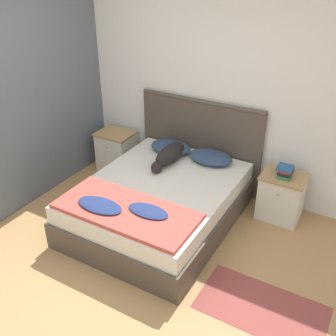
% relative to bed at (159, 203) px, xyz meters
% --- Properties ---
extents(ground_plane, '(16.00, 16.00, 0.00)m').
position_rel_bed_xyz_m(ground_plane, '(-0.00, -1.05, -0.25)').
color(ground_plane, tan).
extents(wall_back, '(9.00, 0.06, 2.55)m').
position_rel_bed_xyz_m(wall_back, '(-0.00, 1.08, 1.03)').
color(wall_back, white).
rests_on(wall_back, ground_plane).
extents(wall_side_left, '(0.06, 3.10, 2.55)m').
position_rel_bed_xyz_m(wall_side_left, '(-1.60, -0.00, 1.03)').
color(wall_side_left, slate).
rests_on(wall_side_left, ground_plane).
extents(bed, '(1.55, 1.97, 0.50)m').
position_rel_bed_xyz_m(bed, '(0.00, 0.00, 0.00)').
color(bed, '#4C4238').
rests_on(bed, ground_plane).
extents(headboard, '(1.63, 0.06, 1.16)m').
position_rel_bed_xyz_m(headboard, '(0.00, 1.01, 0.35)').
color(headboard, '#4C4238').
rests_on(headboard, ground_plane).
extents(nightstand_left, '(0.49, 0.40, 0.55)m').
position_rel_bed_xyz_m(nightstand_left, '(-1.16, 0.77, 0.03)').
color(nightstand_left, silver).
rests_on(nightstand_left, ground_plane).
extents(nightstand_right, '(0.49, 0.40, 0.55)m').
position_rel_bed_xyz_m(nightstand_right, '(1.16, 0.77, 0.03)').
color(nightstand_right, silver).
rests_on(nightstand_right, ground_plane).
extents(pillow_left, '(0.53, 0.38, 0.12)m').
position_rel_bed_xyz_m(pillow_left, '(-0.28, 0.74, 0.32)').
color(pillow_left, navy).
rests_on(pillow_left, bed).
extents(pillow_right, '(0.53, 0.38, 0.12)m').
position_rel_bed_xyz_m(pillow_right, '(0.28, 0.74, 0.32)').
color(pillow_right, navy).
rests_on(pillow_right, bed).
extents(quilt, '(1.42, 0.63, 0.08)m').
position_rel_bed_xyz_m(quilt, '(-0.01, -0.62, 0.28)').
color(quilt, '#BC4C42').
rests_on(quilt, bed).
extents(dog, '(0.22, 0.77, 0.20)m').
position_rel_bed_xyz_m(dog, '(-0.15, 0.49, 0.35)').
color(dog, black).
rests_on(dog, bed).
extents(book_stack, '(0.18, 0.23, 0.11)m').
position_rel_bed_xyz_m(book_stack, '(1.16, 0.78, 0.36)').
color(book_stack, '#337547').
rests_on(book_stack, nightstand_right).
extents(rug, '(1.10, 0.61, 0.00)m').
position_rel_bed_xyz_m(rug, '(1.42, -0.63, -0.24)').
color(rug, '#93423D').
rests_on(rug, ground_plane).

